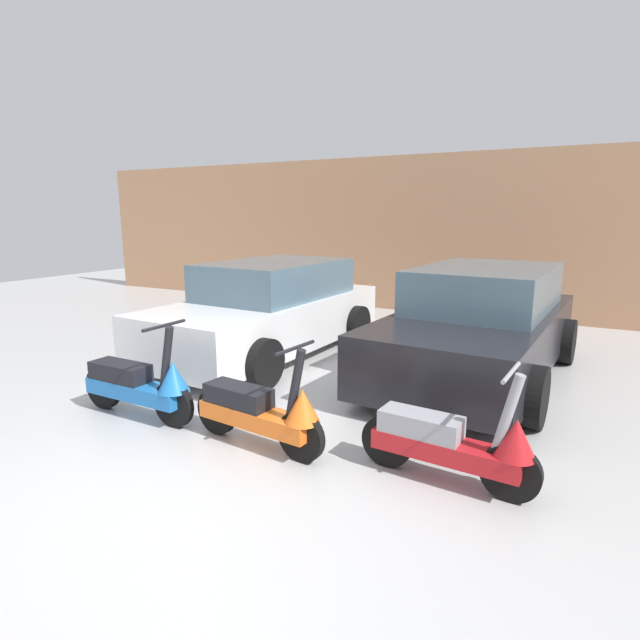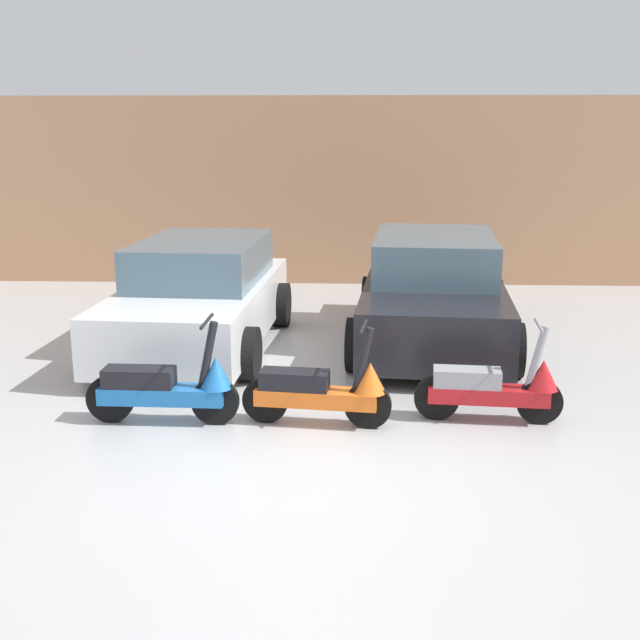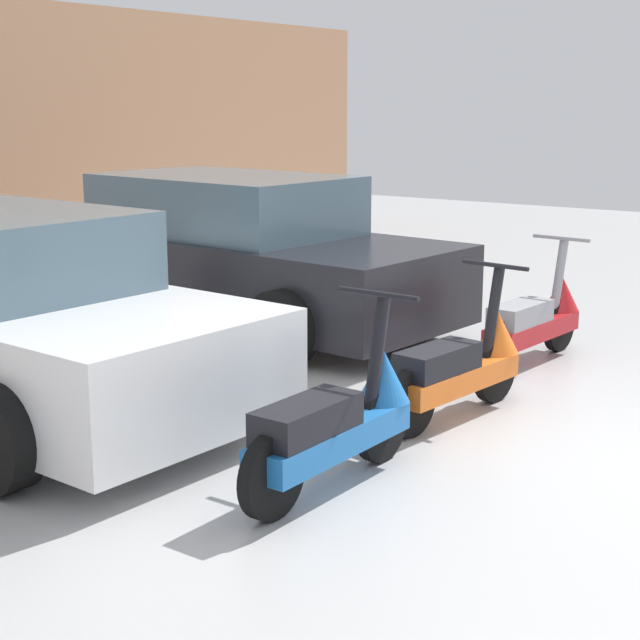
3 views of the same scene
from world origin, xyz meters
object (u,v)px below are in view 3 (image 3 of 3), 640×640
object	(u,v)px
scooter_front_left	(338,421)
scooter_front_right	(461,365)
car_rear_center	(240,254)
scooter_front_center	(536,319)

from	to	relation	value
scooter_front_left	scooter_front_right	world-z (taller)	scooter_front_left
scooter_front_right	car_rear_center	size ratio (longest dim) A/B	0.34
scooter_front_left	car_rear_center	world-z (taller)	car_rear_center
scooter_front_center	car_rear_center	bearing A→B (deg)	101.44
car_rear_center	scooter_front_right	bearing A→B (deg)	-18.90
car_rear_center	scooter_front_center	bearing A→B (deg)	11.32
scooter_front_center	scooter_front_left	bearing A→B (deg)	-172.08
scooter_front_left	scooter_front_center	bearing A→B (deg)	4.14
scooter_front_right	scooter_front_center	bearing A→B (deg)	12.30
scooter_front_left	scooter_front_right	xyz separation A→B (m)	(1.56, -0.00, -0.01)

